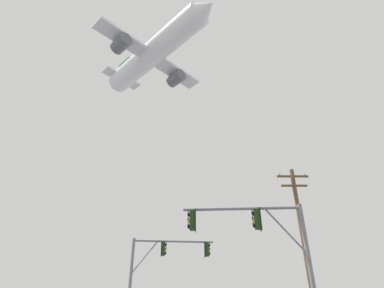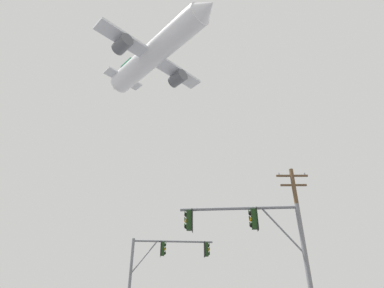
{
  "view_description": "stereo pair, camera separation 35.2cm",
  "coord_description": "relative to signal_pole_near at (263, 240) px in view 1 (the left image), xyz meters",
  "views": [
    {
      "loc": [
        -0.16,
        -5.67,
        1.69
      ],
      "look_at": [
        0.0,
        19.7,
        15.85
      ],
      "focal_mm": 29.39,
      "sensor_mm": 36.0,
      "label": 1
    },
    {
      "loc": [
        0.2,
        -5.67,
        1.69
      ],
      "look_at": [
        0.0,
        19.7,
        15.85
      ],
      "focal_mm": 29.39,
      "sensor_mm": 36.0,
      "label": 2
    }
  ],
  "objects": [
    {
      "name": "signal_pole_near",
      "position": [
        0.0,
        0.0,
        0.0
      ],
      "size": [
        5.57,
        0.68,
        6.41
      ],
      "color": "slate",
      "rests_on": "ground"
    },
    {
      "name": "airplane",
      "position": [
        -10.06,
        27.63,
        39.39
      ],
      "size": [
        22.87,
        23.38,
        7.94
      ],
      "color": "white"
    },
    {
      "name": "utility_pole",
      "position": [
        3.94,
        5.97,
        1.0
      ],
      "size": [
        2.2,
        0.28,
        10.97
      ],
      "color": "brown",
      "rests_on": "ground"
    },
    {
      "name": "signal_pole_far",
      "position": [
        -5.32,
        8.14,
        0.15
      ],
      "size": [
        5.64,
        0.76,
        6.62
      ],
      "color": "slate",
      "rests_on": "ground"
    }
  ]
}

